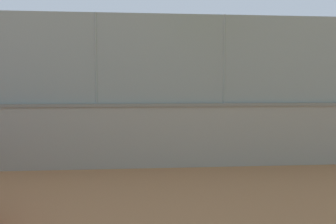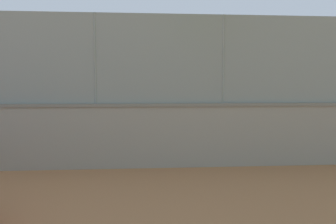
% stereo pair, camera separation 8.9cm
% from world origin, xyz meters
% --- Properties ---
extents(ground_plane, '(260.00, 260.00, 0.00)m').
position_xyz_m(ground_plane, '(0.00, 0.00, 0.00)').
color(ground_plane, '#A36B42').
extents(perimeter_wall, '(33.55, 0.92, 1.66)m').
position_xyz_m(perimeter_wall, '(2.78, 10.94, 0.84)').
color(perimeter_wall, gray).
rests_on(perimeter_wall, ground_plane).
extents(fence_panel_on_wall, '(32.94, 0.62, 2.28)m').
position_xyz_m(fence_panel_on_wall, '(2.78, 10.94, 2.80)').
color(fence_panel_on_wall, gray).
rests_on(fence_panel_on_wall, perimeter_wall).
extents(player_crossing_court, '(0.99, 0.92, 1.58)m').
position_xyz_m(player_crossing_court, '(2.45, 4.61, 0.93)').
color(player_crossing_court, '#B2B2B2').
rests_on(player_crossing_court, ground_plane).
extents(player_foreground_swinging, '(0.96, 0.76, 1.67)m').
position_xyz_m(player_foreground_swinging, '(-4.22, 5.61, 0.99)').
color(player_foreground_swinging, '#591919').
rests_on(player_foreground_swinging, ground_plane).
extents(player_baseline_waiting, '(1.19, 0.76, 1.71)m').
position_xyz_m(player_baseline_waiting, '(1.30, 7.61, 1.01)').
color(player_baseline_waiting, navy).
rests_on(player_baseline_waiting, ground_plane).
extents(sports_ball, '(0.19, 0.19, 0.19)m').
position_xyz_m(sports_ball, '(3.07, 6.63, 0.09)').
color(sports_ball, orange).
rests_on(sports_ball, ground_plane).
extents(spare_ball_by_wall, '(0.09, 0.09, 0.09)m').
position_xyz_m(spare_ball_by_wall, '(2.01, 9.80, 0.04)').
color(spare_ball_by_wall, white).
rests_on(spare_ball_by_wall, ground_plane).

